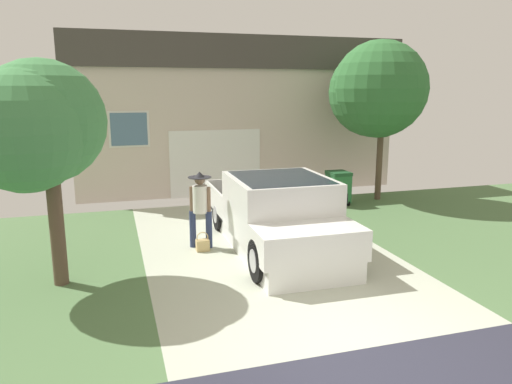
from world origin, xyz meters
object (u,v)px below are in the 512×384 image
Objects in this scene: wheeled_trash_bin at (338,187)px; person_with_hat at (200,203)px; handbag at (203,245)px; pickup_truck at (278,217)px; front_yard_tree at (34,126)px; neighbor_tree at (377,92)px; house_with_garage at (225,112)px.

person_with_hat is at bearing -149.04° from wheeled_trash_bin.
pickup_truck is at bearing -13.49° from handbag.
wheeled_trash_bin reaches higher than handbag.
front_yard_tree is 9.17m from wheeled_trash_bin.
handbag is at bearing -12.89° from pickup_truck.
pickup_truck is 5.15m from front_yard_tree.
person_with_hat is 0.35× the size of neighbor_tree.
house_with_garage is 6.08m from wheeled_trash_bin.
front_yard_tree is (-3.04, -1.04, 2.74)m from handbag.
neighbor_tree reaches higher than pickup_truck.
house_with_garage is at bearing 59.51° from front_yard_tree.
house_with_garage is (2.48, 8.10, 1.62)m from person_with_hat.
wheeled_trash_bin is (4.80, 3.12, 0.42)m from handbag.
neighbor_tree is 4.84× the size of wheeled_trash_bin.
house_with_garage is at bearing 113.76° from wheeled_trash_bin.
neighbor_tree is at bearing -139.25° from pickup_truck.
person_with_hat is 5.60m from wheeled_trash_bin.
handbag is 5.74m from wheeled_trash_bin.
neighbor_tree is (6.19, 3.48, 3.27)m from handbag.
house_with_garage is (0.89, 8.74, 1.88)m from pickup_truck.
neighbor_tree is (3.70, -4.87, 0.77)m from house_with_garage.
person_with_hat is at bearing -21.21° from pickup_truck.
person_with_hat is at bearing 86.87° from handbag.
pickup_truck is at bearing -95.81° from house_with_garage.
house_with_garage is at bearing -95.20° from pickup_truck.
front_yard_tree is at bearing -153.90° from neighbor_tree.
handbag is 9.07m from house_with_garage.
handbag is 0.42× the size of wheeled_trash_bin.
front_yard_tree reaches higher than pickup_truck.
house_with_garage is 2.82× the size of front_yard_tree.
neighbor_tree is (6.18, 3.23, 2.39)m from person_with_hat.
house_with_garage reaches higher than person_with_hat.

